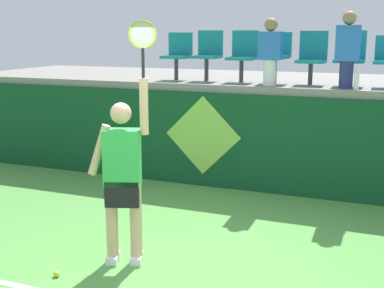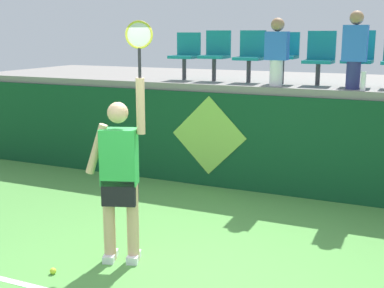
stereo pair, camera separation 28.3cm
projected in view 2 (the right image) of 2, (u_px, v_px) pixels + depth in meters
name	position (u px, v px, depth m)	size (l,w,h in m)	color
ground_plane	(181.00, 277.00, 5.37)	(40.00, 40.00, 0.00)	#519342
court_back_wall	(271.00, 144.00, 8.07)	(12.13, 0.20, 1.52)	#0F4223
spectator_platform	(296.00, 82.00, 9.27)	(12.13, 3.19, 0.12)	gray
tennis_player	(120.00, 174.00, 5.56)	(0.73, 0.37, 2.57)	white
tennis_ball	(53.00, 271.00, 5.43)	(0.07, 0.07, 0.07)	#D1E533
water_bottle	(363.00, 81.00, 7.38)	(0.07, 0.07, 0.27)	white
stadium_chair_0	(186.00, 53.00, 9.05)	(0.44, 0.42, 0.80)	#38383D
stadium_chair_1	(216.00, 53.00, 8.82)	(0.44, 0.42, 0.84)	#38383D
stadium_chair_2	(250.00, 54.00, 8.58)	(0.44, 0.42, 0.84)	#38383D
stadium_chair_3	(284.00, 54.00, 8.35)	(0.44, 0.42, 0.81)	#38383D
stadium_chair_4	(320.00, 56.00, 8.13)	(0.44, 0.42, 0.83)	#38383D
stadium_chair_5	(358.00, 56.00, 7.90)	(0.44, 0.42, 0.84)	#38383D
spectator_0	(277.00, 51.00, 7.97)	(0.34, 0.20, 1.02)	white
spectator_1	(355.00, 49.00, 7.50)	(0.34, 0.20, 1.11)	navy
wall_signage_mount	(208.00, 186.00, 8.53)	(1.27, 0.01, 1.47)	#0F4223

